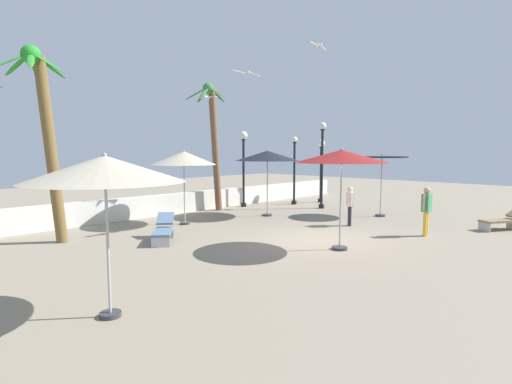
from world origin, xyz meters
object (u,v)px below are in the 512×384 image
object	(u,v)px
patio_umbrella_4	(382,161)
lounge_chair_0	(504,219)
lamp_post_2	(321,161)
seagull_2	(207,97)
lounge_chair_1	(164,229)
patio_umbrella_3	(184,158)
guest_1	(350,202)
patio_umbrella_1	(341,157)
guest_0	(426,207)
palm_tree_0	(213,136)
seagull_1	(317,46)
patio_umbrella_2	(105,169)
lamp_post_3	(243,156)
seagull_0	(246,73)
lamp_post_0	(322,156)
patio_umbrella_0	(267,156)
lamp_post_1	(294,166)
palm_tree_1	(46,128)

from	to	relation	value
patio_umbrella_4	lounge_chair_0	xyz separation A→B (m)	(0.25, -4.78, -2.09)
lamp_post_2	seagull_2	distance (m)	8.31
lamp_post_2	lounge_chair_1	xyz separation A→B (m)	(-11.85, -2.08, -1.97)
patio_umbrella_3	guest_1	size ratio (longest dim) A/B	1.92
patio_umbrella_1	guest_0	bearing A→B (deg)	-16.66
patio_umbrella_1	palm_tree_0	distance (m)	9.07
patio_umbrella_4	seagull_1	bearing A→B (deg)	175.77
patio_umbrella_2	lamp_post_3	xyz separation A→B (m)	(11.57, 8.38, 0.03)
guest_1	seagull_1	world-z (taller)	seagull_1
patio_umbrella_1	lounge_chair_0	bearing A→B (deg)	-22.29
seagull_0	palm_tree_0	bearing A→B (deg)	73.86
palm_tree_0	seagull_1	size ratio (longest dim) A/B	5.19
guest_0	patio_umbrella_3	bearing A→B (deg)	119.11
guest_1	lamp_post_2	bearing A→B (deg)	43.55
lamp_post_0	seagull_1	xyz separation A→B (m)	(-4.84, -3.03, 3.99)
lamp_post_2	seagull_0	world-z (taller)	seagull_0
patio_umbrella_0	lamp_post_2	bearing A→B (deg)	10.68
palm_tree_0	seagull_0	xyz separation A→B (m)	(-0.92, -3.17, 2.41)
patio_umbrella_4	guest_1	world-z (taller)	patio_umbrella_4
seagull_1	lamp_post_2	bearing A→B (deg)	33.19
patio_umbrella_4	lamp_post_1	distance (m)	5.40
patio_umbrella_0	patio_umbrella_1	xyz separation A→B (m)	(-3.16, -5.75, 0.05)
palm_tree_1	guest_1	world-z (taller)	palm_tree_1
guest_0	lamp_post_3	bearing A→B (deg)	85.08
patio_umbrella_3	lamp_post_3	bearing A→B (deg)	20.39
lamp_post_3	lounge_chair_0	world-z (taller)	lamp_post_3
patio_umbrella_2	palm_tree_1	xyz separation A→B (m)	(1.41, 6.71, 1.02)
patio_umbrella_1	lamp_post_2	xyz separation A→B (m)	(8.88, 6.83, -0.37)
patio_umbrella_0	seagull_0	world-z (taller)	seagull_0
lamp_post_3	patio_umbrella_1	bearing A→B (deg)	-117.60
patio_umbrella_4	seagull_1	size ratio (longest dim) A/B	2.38
patio_umbrella_3	seagull_1	bearing A→B (deg)	-58.65
patio_umbrella_2	lamp_post_2	size ratio (longest dim) A/B	0.82
lounge_chair_0	palm_tree_1	bearing A→B (deg)	141.81
guest_0	guest_1	bearing A→B (deg)	91.98
patio_umbrella_0	lounge_chair_0	world-z (taller)	patio_umbrella_0
palm_tree_0	lamp_post_2	xyz separation A→B (m)	(6.36, -1.84, -1.27)
patio_umbrella_1	guest_1	bearing A→B (deg)	26.66
patio_umbrella_2	guest_0	xyz separation A→B (m)	(10.73, -1.39, -1.58)
patio_umbrella_2	seagull_0	xyz separation A→B (m)	(8.64, 5.22, 3.44)
patio_umbrella_3	seagull_2	size ratio (longest dim) A/B	3.10
patio_umbrella_3	lamp_post_1	xyz separation A→B (m)	(7.79, 0.62, -0.54)
lamp_post_0	guest_0	xyz separation A→B (m)	(-3.16, -6.47, -1.64)
lamp_post_1	lamp_post_2	xyz separation A→B (m)	(1.76, -0.52, 0.28)
patio_umbrella_4	guest_1	size ratio (longest dim) A/B	1.82
patio_umbrella_0	guest_0	xyz separation A→B (m)	(0.53, -6.85, -1.67)
lamp_post_0	lounge_chair_0	bearing A→B (deg)	-90.32
patio_umbrella_1	patio_umbrella_2	distance (m)	7.05
patio_umbrella_2	patio_umbrella_4	distance (m)	13.70
lamp_post_3	seagull_1	size ratio (longest dim) A/B	3.34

